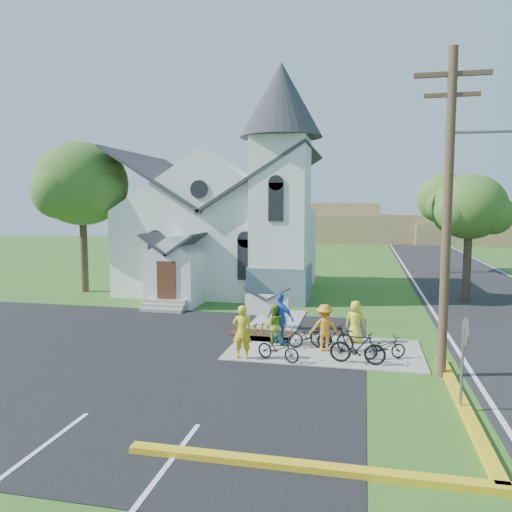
% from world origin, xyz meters
% --- Properties ---
extents(ground, '(120.00, 120.00, 0.00)m').
position_xyz_m(ground, '(0.00, 0.00, 0.00)').
color(ground, '#2F601B').
rests_on(ground, ground).
extents(parking_lot, '(20.00, 16.00, 0.02)m').
position_xyz_m(parking_lot, '(-7.00, -2.00, 0.01)').
color(parking_lot, black).
rests_on(parking_lot, ground).
extents(road, '(8.00, 90.00, 0.02)m').
position_xyz_m(road, '(10.00, 15.00, 0.01)').
color(road, black).
rests_on(road, ground).
extents(sidewalk, '(7.00, 4.00, 0.05)m').
position_xyz_m(sidewalk, '(1.50, 0.50, 0.03)').
color(sidewalk, gray).
rests_on(sidewalk, ground).
extents(church, '(12.35, 12.00, 13.00)m').
position_xyz_m(church, '(-5.48, 12.48, 5.25)').
color(church, white).
rests_on(church, ground).
extents(church_sign, '(2.20, 0.40, 1.70)m').
position_xyz_m(church_sign, '(-1.20, 3.20, 1.03)').
color(church_sign, gray).
rests_on(church_sign, ground).
extents(flower_bed, '(2.60, 1.10, 0.07)m').
position_xyz_m(flower_bed, '(-1.20, 2.30, 0.04)').
color(flower_bed, '#351D0E').
rests_on(flower_bed, ground).
extents(utility_pole, '(3.45, 0.28, 10.00)m').
position_xyz_m(utility_pole, '(5.36, -1.50, 5.40)').
color(utility_pole, '#473023').
rests_on(utility_pole, ground).
extents(stop_sign, '(0.11, 0.76, 2.48)m').
position_xyz_m(stop_sign, '(5.43, -4.20, 1.78)').
color(stop_sign, gray).
rests_on(stop_sign, ground).
extents(tree_lot_corner, '(5.60, 5.60, 9.15)m').
position_xyz_m(tree_lot_corner, '(-14.00, 10.00, 6.60)').
color(tree_lot_corner, '#35271D').
rests_on(tree_lot_corner, ground).
extents(tree_road_near, '(4.00, 4.00, 7.05)m').
position_xyz_m(tree_road_near, '(8.50, 12.00, 5.21)').
color(tree_road_near, '#35271D').
rests_on(tree_road_near, ground).
extents(tree_road_mid, '(4.40, 4.40, 7.80)m').
position_xyz_m(tree_road_mid, '(9.00, 24.00, 5.78)').
color(tree_road_mid, '#35271D').
rests_on(tree_road_mid, ground).
extents(distant_hills, '(61.00, 10.00, 5.60)m').
position_xyz_m(distant_hills, '(3.36, 56.33, 2.17)').
color(distant_hills, olive).
rests_on(distant_hills, ground).
extents(cyclist_0, '(0.69, 0.46, 1.87)m').
position_xyz_m(cyclist_0, '(-1.20, -1.20, 0.99)').
color(cyclist_0, yellow).
rests_on(cyclist_0, sidewalk).
extents(bike_0, '(1.75, 1.00, 0.87)m').
position_xyz_m(bike_0, '(0.96, 0.59, 0.49)').
color(bike_0, black).
rests_on(bike_0, sidewalk).
extents(cyclist_1, '(0.91, 0.80, 1.57)m').
position_xyz_m(cyclist_1, '(-0.45, 0.66, 0.83)').
color(cyclist_1, '#77B221').
rests_on(cyclist_1, sidewalk).
extents(bike_1, '(1.82, 1.05, 1.05)m').
position_xyz_m(bike_1, '(1.75, 0.48, 0.58)').
color(bike_1, black).
rests_on(bike_1, sidewalk).
extents(cyclist_2, '(1.23, 0.85, 1.94)m').
position_xyz_m(cyclist_2, '(-0.21, 0.88, 1.02)').
color(cyclist_2, blue).
rests_on(cyclist_2, sidewalk).
extents(bike_2, '(1.70, 1.10, 0.84)m').
position_xyz_m(bike_2, '(0.06, -1.20, 0.47)').
color(bike_2, black).
rests_on(bike_2, sidewalk).
extents(cyclist_3, '(1.21, 0.83, 1.71)m').
position_xyz_m(cyclist_3, '(1.50, 0.33, 0.91)').
color(cyclist_3, orange).
rests_on(cyclist_3, sidewalk).
extents(bike_3, '(1.91, 0.70, 1.12)m').
position_xyz_m(bike_3, '(2.71, -0.96, 0.61)').
color(bike_3, black).
rests_on(bike_3, sidewalk).
extents(cyclist_4, '(0.90, 0.70, 1.64)m').
position_xyz_m(cyclist_4, '(2.59, 1.69, 0.87)').
color(cyclist_4, yellow).
rests_on(cyclist_4, sidewalk).
extents(bike_4, '(1.61, 1.08, 0.80)m').
position_xyz_m(bike_4, '(3.62, -0.21, 0.45)').
color(bike_4, black).
rests_on(bike_4, sidewalk).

